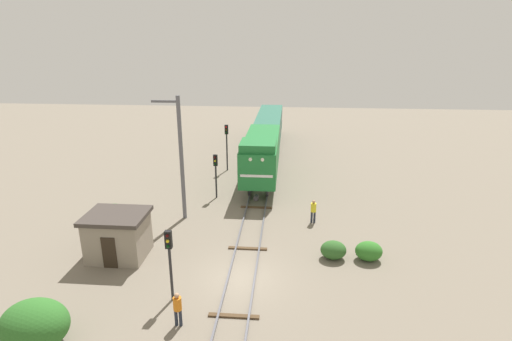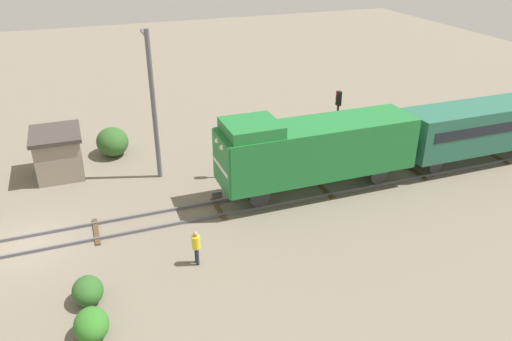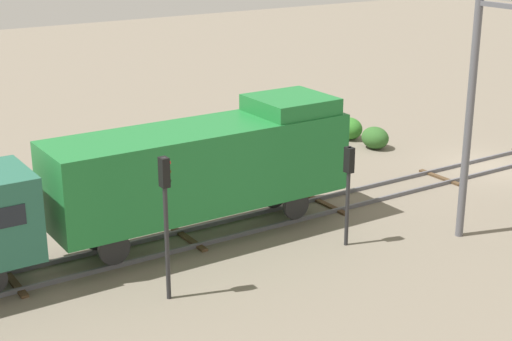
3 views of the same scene
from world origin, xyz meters
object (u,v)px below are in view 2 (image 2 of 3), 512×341
at_px(passenger_car_leading, 503,121).
at_px(worker_by_signal, 196,245).
at_px(locomotive, 314,148).
at_px(traffic_signal_mid, 230,138).
at_px(traffic_signal_far, 337,113).
at_px(relay_hut, 58,153).
at_px(catenary_mast, 153,103).

bearing_deg(passenger_car_leading, worker_by_signal, -78.77).
height_order(locomotive, passenger_car_leading, locomotive).
bearing_deg(locomotive, traffic_signal_mid, -132.19).
height_order(traffic_signal_far, relay_hut, traffic_signal_far).
bearing_deg(traffic_signal_far, passenger_car_leading, 70.10).
xyz_separation_m(traffic_signal_mid, catenary_mast, (-1.66, -4.01, 2.11)).
height_order(passenger_car_leading, traffic_signal_far, traffic_signal_far).
distance_m(passenger_car_leading, traffic_signal_far, 10.59).
bearing_deg(worker_by_signal, traffic_signal_mid, -176.19).
relative_size(locomotive, catenary_mast, 1.32).
height_order(worker_by_signal, catenary_mast, catenary_mast).
bearing_deg(catenary_mast, traffic_signal_far, 82.56).
height_order(traffic_signal_mid, worker_by_signal, traffic_signal_mid).
relative_size(traffic_signal_far, worker_by_signal, 2.67).
height_order(worker_by_signal, relay_hut, relay_hut).
distance_m(worker_by_signal, catenary_mast, 9.95).
xyz_separation_m(worker_by_signal, catenary_mast, (-9.26, 0.06, 3.65)).
xyz_separation_m(locomotive, worker_by_signal, (4.20, -7.81, -1.78)).
bearing_deg(locomotive, relay_hut, -119.33).
distance_m(locomotive, passenger_car_leading, 13.34).
xyz_separation_m(traffic_signal_mid, traffic_signal_far, (-0.20, 7.14, 0.60)).
height_order(locomotive, traffic_signal_far, locomotive).
xyz_separation_m(traffic_signal_far, catenary_mast, (-1.46, -11.15, 1.51)).
distance_m(traffic_signal_mid, worker_by_signal, 8.75).
height_order(traffic_signal_mid, traffic_signal_far, traffic_signal_far).
bearing_deg(catenary_mast, traffic_signal_mid, 67.54).
bearing_deg(relay_hut, traffic_signal_far, 76.89).
bearing_deg(relay_hut, locomotive, 60.67).
bearing_deg(worker_by_signal, locomotive, 150.20).
distance_m(traffic_signal_far, catenary_mast, 11.35).
xyz_separation_m(locomotive, traffic_signal_mid, (-3.40, -3.75, -0.23)).
bearing_deg(traffic_signal_far, traffic_signal_mid, -88.40).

